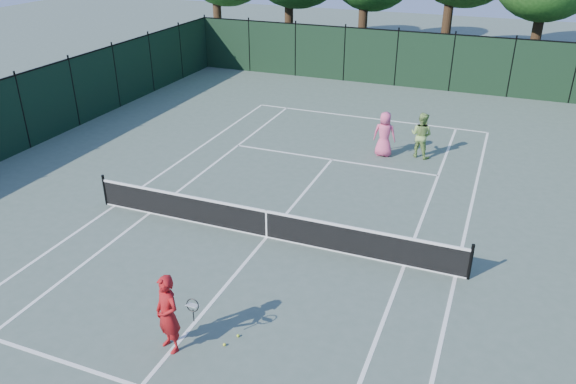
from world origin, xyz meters
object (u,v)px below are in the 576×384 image
at_px(loose_ball_near_cart, 224,345).
at_px(player_pink, 384,134).
at_px(player_green, 421,135).
at_px(loose_ball_midcourt, 238,336).
at_px(coach, 168,314).

bearing_deg(loose_ball_near_cart, player_pink, 86.50).
bearing_deg(player_pink, player_green, -166.20).
height_order(player_green, loose_ball_midcourt, player_green).
distance_m(player_green, loose_ball_midcourt, 12.47).
distance_m(loose_ball_near_cart, loose_ball_midcourt, 0.41).
distance_m(player_green, loose_ball_near_cart, 12.87).
height_order(coach, loose_ball_midcourt, coach).
relative_size(player_green, loose_ball_near_cart, 26.69).
relative_size(coach, loose_ball_near_cart, 27.56).
distance_m(player_pink, loose_ball_near_cart, 12.29).
height_order(player_pink, loose_ball_midcourt, player_pink).
bearing_deg(loose_ball_near_cart, loose_ball_midcourt, 68.32).
relative_size(player_pink, loose_ball_midcourt, 26.50).
relative_size(player_green, loose_ball_midcourt, 26.69).
height_order(coach, player_pink, coach).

